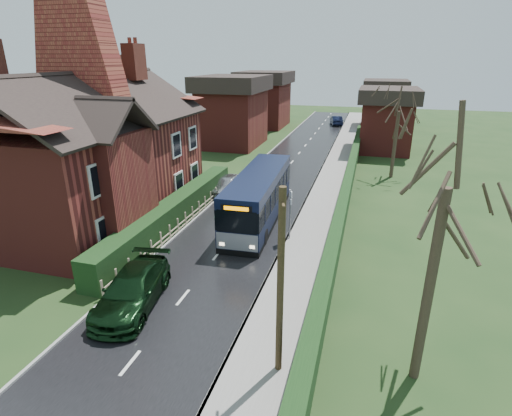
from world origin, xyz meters
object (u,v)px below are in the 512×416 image
(brick_house, at_px, (93,150))
(bus_stop_sign, at_px, (290,208))
(car_silver, at_px, (227,185))
(telegraph_pole, at_px, (280,286))
(bus, at_px, (259,198))
(car_green, at_px, (133,290))

(brick_house, height_order, bus_stop_sign, brick_house)
(car_silver, relative_size, bus_stop_sign, 1.38)
(brick_house, relative_size, bus_stop_sign, 4.98)
(bus_stop_sign, height_order, telegraph_pole, telegraph_pole)
(brick_house, xyz_separation_m, telegraph_pole, (13.53, -9.78, -1.21))
(brick_house, bearing_deg, car_silver, 48.23)
(brick_house, bearing_deg, telegraph_pole, -35.84)
(bus, height_order, car_green, bus)
(bus, xyz_separation_m, bus_stop_sign, (2.40, -2.32, 0.43))
(bus, relative_size, bus_stop_sign, 3.44)
(car_silver, bearing_deg, telegraph_pole, -64.99)
(bus, relative_size, telegraph_pole, 1.61)
(car_green, bearing_deg, bus, 66.54)
(bus_stop_sign, bearing_deg, telegraph_pole, -104.77)
(brick_house, height_order, bus, brick_house)
(car_silver, bearing_deg, bus_stop_sign, -47.84)
(bus, bearing_deg, brick_house, -169.16)
(brick_house, relative_size, bus, 1.45)
(car_silver, distance_m, bus_stop_sign, 9.06)
(bus_stop_sign, bearing_deg, car_silver, 107.90)
(bus, height_order, telegraph_pole, telegraph_pole)
(car_silver, distance_m, telegraph_pole, 18.26)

